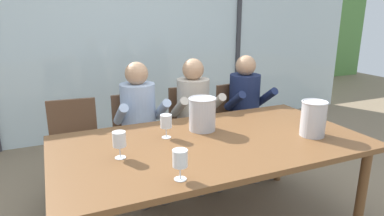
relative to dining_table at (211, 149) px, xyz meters
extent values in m
plane|color=#847056|center=(0.00, 1.00, -0.69)|extent=(14.00, 14.00, 0.00)
cube|color=silver|center=(0.00, 2.45, 0.61)|extent=(7.40, 0.03, 2.60)
cube|color=#38383D|center=(1.67, 2.43, 0.61)|extent=(0.06, 0.06, 2.60)
cube|color=#568942|center=(0.00, 5.67, 0.28)|extent=(13.40, 2.40, 1.95)
cube|color=brown|center=(0.00, 0.00, 0.05)|extent=(2.20, 1.16, 0.04)
cylinder|color=brown|center=(1.00, -0.48, -0.33)|extent=(0.07, 0.07, 0.72)
cylinder|color=brown|center=(-1.00, 0.48, -0.33)|extent=(0.07, 0.07, 0.72)
cylinder|color=brown|center=(1.00, 0.48, -0.33)|extent=(0.07, 0.07, 0.72)
cube|color=brown|center=(-0.88, 0.87, -0.23)|extent=(0.48, 0.48, 0.03)
cube|color=brown|center=(-0.86, 1.07, -0.01)|extent=(0.42, 0.07, 0.42)
cylinder|color=brown|center=(-1.09, 0.70, -0.47)|extent=(0.04, 0.04, 0.45)
cylinder|color=brown|center=(-0.71, 0.67, -0.47)|extent=(0.04, 0.04, 0.45)
cylinder|color=brown|center=(-1.05, 1.08, -0.47)|extent=(0.04, 0.04, 0.45)
cylinder|color=brown|center=(-0.67, 1.05, -0.47)|extent=(0.04, 0.04, 0.45)
cube|color=brown|center=(-0.29, 0.87, -0.23)|extent=(0.46, 0.46, 0.03)
cube|color=brown|center=(-0.30, 1.07, -0.01)|extent=(0.42, 0.06, 0.42)
cylinder|color=brown|center=(-0.47, 0.67, -0.47)|extent=(0.04, 0.04, 0.45)
cylinder|color=brown|center=(-0.09, 0.69, -0.47)|extent=(0.04, 0.04, 0.45)
cylinder|color=brown|center=(-0.49, 1.05, -0.47)|extent=(0.04, 0.04, 0.45)
cylinder|color=brown|center=(-0.11, 1.07, -0.47)|extent=(0.04, 0.04, 0.45)
cube|color=brown|center=(0.28, 0.93, -0.23)|extent=(0.48, 0.48, 0.03)
cube|color=brown|center=(0.30, 1.13, -0.01)|extent=(0.42, 0.08, 0.42)
cylinder|color=brown|center=(0.07, 0.76, -0.47)|extent=(0.04, 0.04, 0.45)
cylinder|color=brown|center=(0.45, 0.72, -0.47)|extent=(0.04, 0.04, 0.45)
cylinder|color=brown|center=(0.11, 1.14, -0.47)|extent=(0.04, 0.04, 0.45)
cylinder|color=brown|center=(0.49, 1.10, -0.47)|extent=(0.04, 0.04, 0.45)
cube|color=brown|center=(0.83, 0.89, -0.23)|extent=(0.50, 0.50, 0.03)
cube|color=brown|center=(0.80, 1.09, -0.01)|extent=(0.42, 0.10, 0.42)
cylinder|color=brown|center=(0.67, 0.67, -0.47)|extent=(0.04, 0.04, 0.45)
cylinder|color=brown|center=(1.05, 0.73, -0.47)|extent=(0.04, 0.04, 0.45)
cylinder|color=brown|center=(0.62, 1.05, -0.47)|extent=(0.04, 0.04, 0.45)
cylinder|color=brown|center=(0.99, 1.10, -0.47)|extent=(0.04, 0.04, 0.45)
cylinder|color=#9EB2D1|center=(-0.29, 0.93, 0.06)|extent=(0.33, 0.33, 0.52)
sphere|color=tan|center=(-0.29, 0.93, 0.42)|extent=(0.21, 0.21, 0.21)
cube|color=#47423D|center=(-0.38, 0.73, -0.20)|extent=(0.14, 0.40, 0.13)
cube|color=#47423D|center=(-0.20, 0.73, -0.20)|extent=(0.14, 0.40, 0.13)
cylinder|color=#47423D|center=(-0.37, 0.53, -0.45)|extent=(0.10, 0.10, 0.47)
cylinder|color=#47423D|center=(-0.19, 0.53, -0.45)|extent=(0.10, 0.10, 0.47)
cylinder|color=#9EB2D1|center=(-0.48, 0.81, 0.09)|extent=(0.09, 0.33, 0.26)
cylinder|color=#9EB2D1|center=(-0.10, 0.81, 0.09)|extent=(0.09, 0.33, 0.26)
cylinder|color=#B7AD9E|center=(0.27, 0.93, 0.06)|extent=(0.33, 0.33, 0.52)
sphere|color=tan|center=(0.27, 0.93, 0.42)|extent=(0.21, 0.21, 0.21)
cube|color=#47423D|center=(0.17, 0.73, -0.20)|extent=(0.14, 0.40, 0.13)
cube|color=#47423D|center=(0.35, 0.73, -0.20)|extent=(0.14, 0.40, 0.13)
cylinder|color=#47423D|center=(0.17, 0.53, -0.45)|extent=(0.10, 0.10, 0.47)
cylinder|color=#47423D|center=(0.35, 0.53, -0.45)|extent=(0.10, 0.10, 0.47)
cylinder|color=#B7AD9E|center=(0.07, 0.82, 0.09)|extent=(0.09, 0.33, 0.26)
cylinder|color=#B7AD9E|center=(0.45, 0.81, 0.09)|extent=(0.09, 0.33, 0.26)
cylinder|color=#192347|center=(0.86, 0.93, 0.06)|extent=(0.32, 0.32, 0.52)
sphere|color=tan|center=(0.86, 0.93, 0.42)|extent=(0.21, 0.21, 0.21)
cube|color=#47423D|center=(0.77, 0.73, -0.20)|extent=(0.13, 0.40, 0.13)
cube|color=#47423D|center=(0.95, 0.73, -0.20)|extent=(0.13, 0.40, 0.13)
cylinder|color=#47423D|center=(0.77, 0.53, -0.45)|extent=(0.10, 0.10, 0.47)
cylinder|color=#47423D|center=(0.95, 0.53, -0.45)|extent=(0.10, 0.10, 0.47)
cylinder|color=#192347|center=(0.67, 0.81, 0.09)|extent=(0.08, 0.32, 0.26)
cylinder|color=#192347|center=(1.05, 0.81, 0.09)|extent=(0.08, 0.32, 0.26)
cylinder|color=#B7B7BC|center=(0.04, 0.24, 0.19)|extent=(0.21, 0.21, 0.25)
torus|color=silver|center=(0.04, 0.24, 0.32)|extent=(0.21, 0.21, 0.01)
cylinder|color=#B7B7BC|center=(0.73, -0.21, 0.19)|extent=(0.18, 0.18, 0.26)
torus|color=silver|center=(0.73, -0.21, 0.32)|extent=(0.19, 0.19, 0.01)
cylinder|color=silver|center=(-0.28, 0.19, 0.07)|extent=(0.07, 0.07, 0.00)
cylinder|color=silver|center=(-0.28, 0.19, 0.11)|extent=(0.01, 0.01, 0.07)
cylinder|color=silver|center=(-0.28, 0.19, 0.19)|extent=(0.08, 0.08, 0.09)
cylinder|color=silver|center=(-0.42, -0.45, 0.07)|extent=(0.07, 0.07, 0.00)
cylinder|color=silver|center=(-0.42, -0.45, 0.11)|extent=(0.01, 0.01, 0.07)
cylinder|color=silver|center=(-0.42, -0.45, 0.19)|extent=(0.08, 0.08, 0.09)
cylinder|color=maroon|center=(-0.42, -0.45, 0.17)|extent=(0.07, 0.07, 0.04)
cylinder|color=silver|center=(-0.66, -0.03, 0.07)|extent=(0.07, 0.07, 0.00)
cylinder|color=silver|center=(-0.66, -0.03, 0.11)|extent=(0.01, 0.01, 0.07)
cylinder|color=silver|center=(-0.66, -0.03, 0.19)|extent=(0.08, 0.08, 0.09)
cylinder|color=maroon|center=(-0.66, -0.03, 0.17)|extent=(0.07, 0.07, 0.04)
camera|label=1|loc=(-1.03, -1.99, 0.95)|focal=31.37mm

